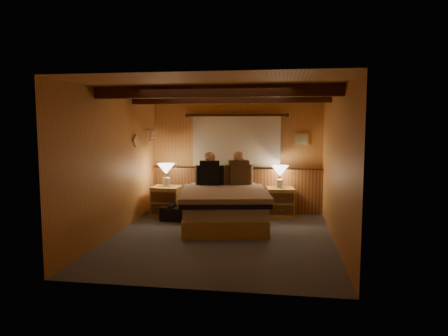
% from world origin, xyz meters
% --- Properties ---
extents(floor, '(4.20, 4.20, 0.00)m').
position_xyz_m(floor, '(0.00, 0.00, 0.00)').
color(floor, '#515660').
rests_on(floor, ground).
extents(ceiling, '(4.20, 4.20, 0.00)m').
position_xyz_m(ceiling, '(0.00, 0.00, 2.40)').
color(ceiling, tan).
rests_on(ceiling, wall_back).
extents(wall_back, '(3.60, 0.00, 3.60)m').
position_xyz_m(wall_back, '(0.00, 2.10, 1.20)').
color(wall_back, '#D1934B').
rests_on(wall_back, floor).
extents(wall_left, '(0.00, 4.20, 4.20)m').
position_xyz_m(wall_left, '(-1.80, 0.00, 1.20)').
color(wall_left, '#D1934B').
rests_on(wall_left, floor).
extents(wall_right, '(0.00, 4.20, 4.20)m').
position_xyz_m(wall_right, '(1.80, 0.00, 1.20)').
color(wall_right, '#D1934B').
rests_on(wall_right, floor).
extents(wall_front, '(3.60, 0.00, 3.60)m').
position_xyz_m(wall_front, '(0.00, -2.10, 1.20)').
color(wall_front, '#D1934B').
rests_on(wall_front, floor).
extents(wainscot, '(3.60, 0.23, 0.94)m').
position_xyz_m(wainscot, '(0.00, 2.04, 0.49)').
color(wainscot, brown).
rests_on(wainscot, wall_back).
extents(curtain_window, '(2.18, 0.09, 1.11)m').
position_xyz_m(curtain_window, '(0.00, 2.03, 1.52)').
color(curtain_window, '#452311').
rests_on(curtain_window, wall_back).
extents(ceiling_beams, '(3.60, 1.65, 0.16)m').
position_xyz_m(ceiling_beams, '(0.00, 0.15, 2.31)').
color(ceiling_beams, '#452311').
rests_on(ceiling_beams, ceiling).
extents(coat_rail, '(0.05, 0.55, 0.24)m').
position_xyz_m(coat_rail, '(-1.72, 1.58, 1.67)').
color(coat_rail, silver).
rests_on(coat_rail, wall_left).
extents(framed_print, '(0.30, 0.04, 0.25)m').
position_xyz_m(framed_print, '(1.35, 2.08, 1.55)').
color(framed_print, tan).
rests_on(framed_print, wall_back).
extents(bed, '(1.80, 2.18, 0.67)m').
position_xyz_m(bed, '(-0.07, 0.81, 0.35)').
color(bed, tan).
rests_on(bed, floor).
extents(nightstand_left, '(0.56, 0.51, 0.61)m').
position_xyz_m(nightstand_left, '(-1.35, 1.43, 0.30)').
color(nightstand_left, tan).
rests_on(nightstand_left, floor).
extents(nightstand_right, '(0.59, 0.55, 0.59)m').
position_xyz_m(nightstand_right, '(0.94, 1.73, 0.29)').
color(nightstand_right, tan).
rests_on(nightstand_right, floor).
extents(lamp_left, '(0.35, 0.35, 0.46)m').
position_xyz_m(lamp_left, '(-1.36, 1.47, 0.93)').
color(lamp_left, white).
rests_on(lamp_left, nightstand_left).
extents(lamp_right, '(0.34, 0.34, 0.45)m').
position_xyz_m(lamp_right, '(0.92, 1.75, 0.90)').
color(lamp_right, white).
rests_on(lamp_right, nightstand_right).
extents(person_left, '(0.56, 0.27, 0.68)m').
position_xyz_m(person_left, '(-0.45, 1.38, 0.94)').
color(person_left, black).
rests_on(person_left, bed).
extents(person_right, '(0.55, 0.31, 0.69)m').
position_xyz_m(person_right, '(0.12, 1.52, 0.94)').
color(person_right, '#46321C').
rests_on(person_right, bed).
extents(duffel_bag, '(0.47, 0.31, 0.32)m').
position_xyz_m(duffel_bag, '(-1.12, 1.04, 0.14)').
color(duffel_bag, black).
rests_on(duffel_bag, floor).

